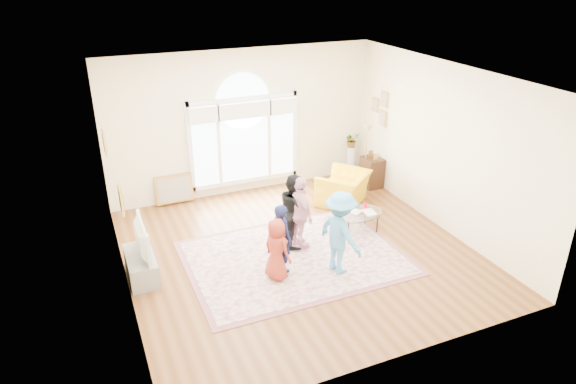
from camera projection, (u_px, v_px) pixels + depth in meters
name	position (u px, v px, depth m)	size (l,w,h in m)	color
ground	(299.00, 252.00, 9.37)	(6.00, 6.00, 0.00)	#5F3515
room_shell	(246.00, 126.00, 11.09)	(6.00, 6.00, 6.00)	#F1E5BC
area_rug	(295.00, 258.00, 9.17)	(3.60, 2.60, 0.02)	beige
rug_border	(295.00, 258.00, 9.17)	(3.80, 2.80, 0.01)	#8E5357
tv_console	(141.00, 266.00, 8.55)	(0.45, 1.00, 0.42)	#909398
television	(138.00, 239.00, 8.34)	(0.17, 1.03, 0.59)	black
coffee_table	(358.00, 214.00, 9.87)	(1.12, 0.77, 0.54)	silver
armchair	(344.00, 188.00, 11.10)	(1.06, 0.93, 0.69)	yellow
side_cabinet	(372.00, 172.00, 11.92)	(0.40, 0.50, 0.70)	black
floor_lamp	(367.00, 134.00, 11.51)	(0.27, 0.27, 1.51)	black
plant_pedestal	(351.00, 161.00, 12.60)	(0.20, 0.20, 0.70)	white
potted_plant	(352.00, 140.00, 12.38)	(0.33, 0.29, 0.37)	#33722D
leaning_picture	(176.00, 203.00, 11.21)	(0.80, 0.05, 0.62)	tan
child_red	(277.00, 249.00, 8.37)	(0.53, 0.34, 1.08)	#A03223
child_navy	(282.00, 238.00, 8.56)	(0.45, 0.29, 1.23)	#13183D
child_black	(294.00, 210.00, 9.33)	(0.67, 0.52, 1.38)	black
child_pink	(300.00, 213.00, 9.22)	(0.81, 0.34, 1.38)	#EEA6B9
child_blue	(340.00, 233.00, 8.49)	(0.94, 0.54, 1.45)	#4D9CD7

